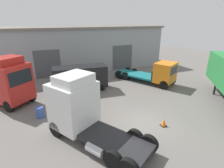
# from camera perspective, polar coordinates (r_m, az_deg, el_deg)

# --- Properties ---
(ground_plane) EXTENTS (60.00, 60.00, 0.00)m
(ground_plane) POSITION_cam_1_polar(r_m,az_deg,el_deg) (13.25, 9.58, -12.73)
(ground_plane) COLOR slate
(warehouse_building) EXTENTS (24.57, 7.63, 6.21)m
(warehouse_building) POSITION_cam_1_polar(r_m,az_deg,el_deg) (27.80, -9.97, 11.70)
(warehouse_building) COLOR #93999E
(warehouse_building) RESTS_ON ground_plane
(tractor_unit_white) EXTENTS (5.53, 6.93, 4.09)m
(tractor_unit_white) POSITION_cam_1_polar(r_m,az_deg,el_deg) (11.25, -10.52, -7.84)
(tractor_unit_white) COLOR silver
(tractor_unit_white) RESTS_ON ground_plane
(flatbed_truck_orange) EXTENTS (5.54, 7.50, 2.69)m
(flatbed_truck_orange) POSITION_cam_1_polar(r_m,az_deg,el_deg) (20.91, 14.30, 3.43)
(flatbed_truck_orange) COLOR orange
(flatbed_truck_orange) RESTS_ON ground_plane
(delivery_van_black) EXTENTS (5.76, 2.53, 2.62)m
(delivery_van_black) POSITION_cam_1_polar(r_m,az_deg,el_deg) (18.69, -10.75, 2.10)
(delivery_van_black) COLOR black
(delivery_van_black) RESTS_ON ground_plane
(tractor_unit_red) EXTENTS (6.01, 6.38, 4.29)m
(tractor_unit_red) POSITION_cam_1_polar(r_m,az_deg,el_deg) (17.53, -30.52, 0.38)
(tractor_unit_red) COLOR red
(tractor_unit_red) RESTS_ON ground_plane
(oil_drum) EXTENTS (0.58, 0.58, 0.88)m
(oil_drum) POSITION_cam_1_polar(r_m,az_deg,el_deg) (14.73, -22.48, -8.54)
(oil_drum) COLOR #33519E
(oil_drum) RESTS_ON ground_plane
(traffic_cone) EXTENTS (0.40, 0.40, 0.55)m
(traffic_cone) POSITION_cam_1_polar(r_m,az_deg,el_deg) (13.26, 16.56, -12.05)
(traffic_cone) COLOR black
(traffic_cone) RESTS_ON ground_plane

